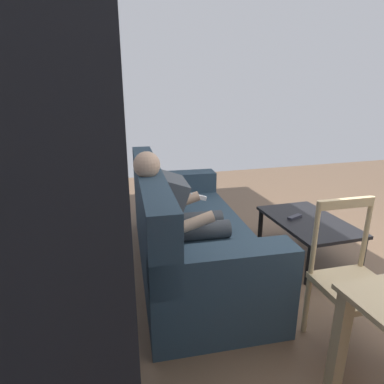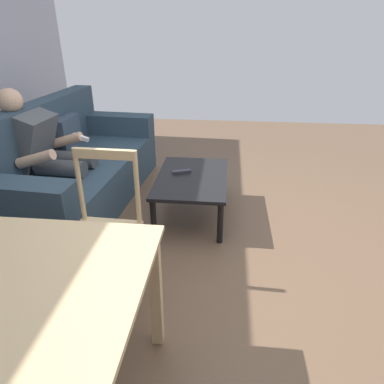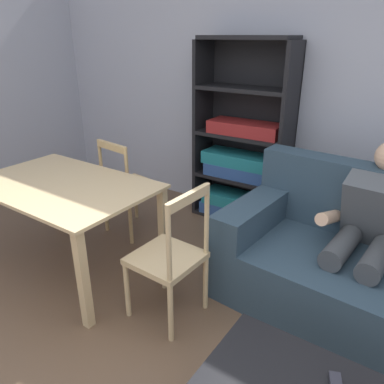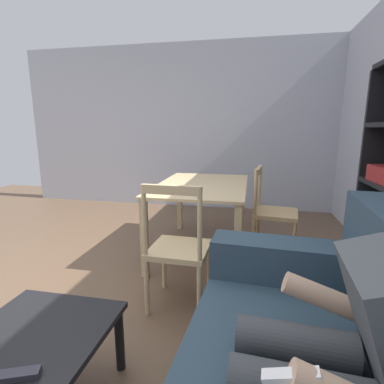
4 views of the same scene
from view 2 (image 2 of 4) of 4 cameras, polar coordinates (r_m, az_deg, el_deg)
ground_plane at (r=2.67m, az=5.67°, el=-12.10°), size 8.56×8.56×0.00m
couch at (r=3.62m, az=-19.14°, el=3.40°), size 2.25×1.10×0.96m
person_lounging at (r=3.39m, az=-22.38°, el=6.03°), size 0.61×0.96×1.15m
coffee_table at (r=3.16m, az=-0.00°, el=1.77°), size 0.95×0.63×0.39m
tv_remote at (r=3.22m, az=-1.73°, el=3.36°), size 0.11×0.18×0.02m
dining_chair_facing_couch at (r=2.27m, az=-14.25°, el=-6.55°), size 0.44×0.44×0.95m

